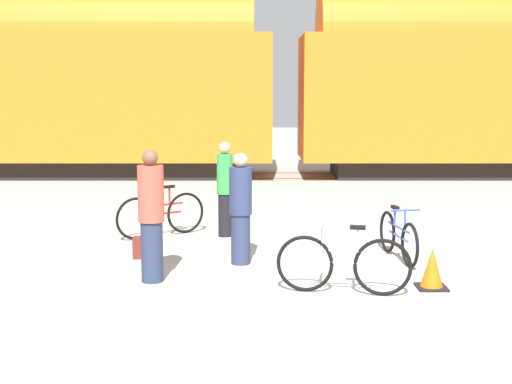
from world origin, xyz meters
TOP-DOWN VIEW (x-y plane):
  - ground_plane at (0.00, 0.00)m, footprint 80.00×80.00m
  - freight_train at (0.00, 12.51)m, footprint 26.88×3.10m
  - rail_near at (0.00, 11.80)m, footprint 38.88×0.07m
  - rail_far at (0.00, 13.23)m, footprint 38.88×0.07m
  - bicycle_silver at (0.23, -0.22)m, footprint 1.75×0.48m
  - bicycle_blue at (1.32, 1.66)m, footprint 0.46×1.70m
  - bicycle_maroon at (-2.64, 3.45)m, footprint 1.49×1.06m
  - person_in_red at (-2.36, 0.38)m, footprint 0.36×0.36m
  - person_in_green at (-1.48, 3.45)m, footprint 0.29×0.29m
  - person_in_navy at (-1.15, 1.39)m, footprint 0.35×0.35m
  - backpack at (-2.72, 1.76)m, footprint 0.28×0.20m
  - traffic_cone at (1.45, 0.03)m, footprint 0.40×0.40m

SIDE VIEW (x-z plane):
  - ground_plane at x=0.00m, z-range 0.00..0.00m
  - rail_near at x=0.00m, z-range 0.00..0.01m
  - rail_far at x=0.00m, z-range 0.00..0.01m
  - backpack at x=-2.72m, z-range 0.00..0.34m
  - traffic_cone at x=1.45m, z-range -0.02..0.53m
  - bicycle_blue at x=1.32m, z-range -0.06..0.79m
  - bicycle_silver at x=0.23m, z-range -0.07..0.87m
  - bicycle_maroon at x=-2.64m, z-range -0.07..0.88m
  - person_in_navy at x=-1.15m, z-range 0.00..1.71m
  - person_in_green at x=-1.48m, z-range 0.02..1.75m
  - person_in_red at x=-2.36m, z-range 0.00..1.85m
  - freight_train at x=0.00m, z-range 0.15..5.85m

